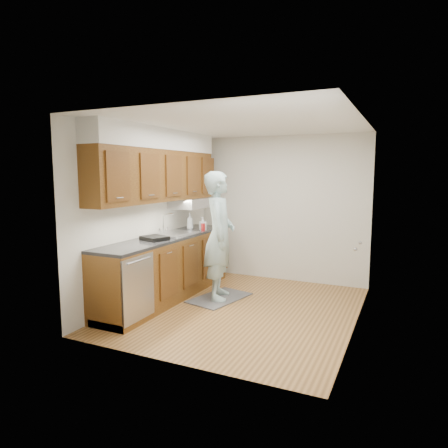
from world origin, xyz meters
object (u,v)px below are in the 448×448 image
Objects in this scene: soap_bottle_a at (190,221)px; soap_bottle_b at (203,224)px; person at (219,227)px; soda_can at (203,227)px; dish_rack at (155,238)px; steel_can at (202,227)px.

soap_bottle_a is 1.26× the size of soap_bottle_b.
person reaches higher than soda_can.
soap_bottle_a is at bearing 164.36° from soda_can.
steel_can is at bearing 98.88° from dish_rack.
soap_bottle_b is (-0.53, 0.48, -0.03)m from person.
person is 17.20× the size of soda_can.
person is 0.72m from soap_bottle_b.
soap_bottle_b is at bearing 119.34° from soda_can.
person is at bearing -39.40° from soda_can.
dish_rack is at bearing -100.24° from steel_can.
soda_can is 1.01× the size of steel_can.
soap_bottle_b is 1.75× the size of steel_can.
steel_can is (-0.02, 0.00, -0.00)m from soda_can.
steel_can is at bearing 164.63° from soda_can.
person reaches higher than steel_can.
soap_bottle_b is 1.73× the size of soda_can.
dish_rack is (-0.21, -1.05, -0.03)m from soda_can.
soda_can is at bearing -60.66° from soap_bottle_b.
person is 17.44× the size of steel_can.
soda_can is 1.07m from dish_rack.
dish_rack is (0.08, -1.13, -0.11)m from soap_bottle_a.
soda_can is 0.02m from steel_can.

